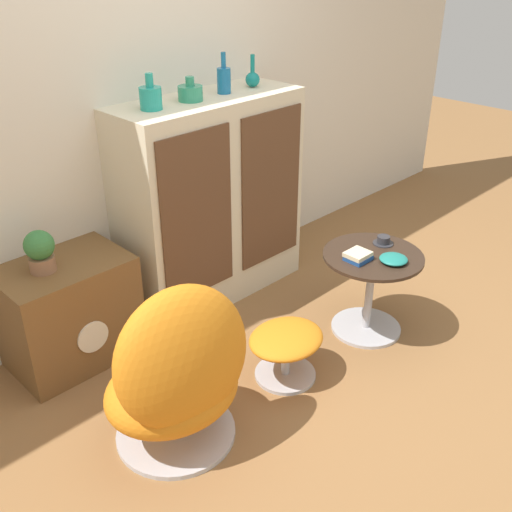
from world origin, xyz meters
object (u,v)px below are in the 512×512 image
(vase_leftmost, at_px, (151,97))
(book_stack, at_px, (358,256))
(vase_inner_right, at_px, (224,79))
(potted_plant, at_px, (40,250))
(sideboard, at_px, (211,201))
(vase_rightmost, at_px, (253,78))
(teacup, at_px, (383,241))
(bowl, at_px, (394,259))
(egg_chair, at_px, (178,376))
(coffee_table, at_px, (370,284))
(tv_console, at_px, (69,312))
(ottoman, at_px, (286,344))
(vase_inner_left, at_px, (190,92))

(vase_leftmost, bearing_deg, book_stack, -57.78)
(vase_inner_right, height_order, potted_plant, vase_inner_right)
(sideboard, bearing_deg, vase_rightmost, 0.62)
(sideboard, height_order, vase_leftmost, vase_leftmost)
(vase_leftmost, distance_m, vase_rightmost, 0.73)
(teacup, xyz_separation_m, bowl, (-0.14, -0.16, -0.00))
(egg_chair, relative_size, book_stack, 6.43)
(coffee_table, xyz_separation_m, bowl, (0.01, -0.12, 0.21))
(tv_console, distance_m, vase_rightmost, 1.68)
(vase_inner_right, distance_m, teacup, 1.27)
(vase_rightmost, bearing_deg, potted_plant, 179.91)
(book_stack, bearing_deg, coffee_table, -12.31)
(sideboard, xyz_separation_m, coffee_table, (0.33, -0.95, -0.32))
(ottoman, height_order, vase_rightmost, vase_rightmost)
(egg_chair, relative_size, coffee_table, 1.52)
(sideboard, bearing_deg, bowl, -72.83)
(sideboard, height_order, coffee_table, sideboard)
(tv_console, xyz_separation_m, coffee_table, (1.32, -0.96, 0.02))
(ottoman, distance_m, bowl, 0.73)
(potted_plant, relative_size, bowl, 1.44)
(vase_leftmost, distance_m, vase_inner_right, 0.50)
(sideboard, relative_size, vase_rightmost, 6.69)
(vase_inner_left, bearing_deg, potted_plant, 179.86)
(teacup, bearing_deg, potted_plant, 149.34)
(egg_chair, height_order, coffee_table, egg_chair)
(vase_inner_right, distance_m, potted_plant, 1.37)
(ottoman, height_order, vase_inner_right, vase_inner_right)
(egg_chair, height_order, vase_inner_left, vase_inner_left)
(ottoman, xyz_separation_m, teacup, (0.79, -0.01, 0.31))
(egg_chair, relative_size, ottoman, 2.06)
(sideboard, relative_size, teacup, 10.77)
(tv_console, distance_m, potted_plant, 0.41)
(vase_inner_right, distance_m, vase_rightmost, 0.23)
(egg_chair, height_order, book_stack, egg_chair)
(ottoman, bearing_deg, sideboard, 71.03)
(coffee_table, distance_m, vase_rightmost, 1.37)
(vase_inner_right, xyz_separation_m, potted_plant, (-1.21, 0.00, -0.63))
(vase_leftmost, bearing_deg, bowl, -56.95)
(ottoman, distance_m, vase_inner_left, 1.42)
(bowl, bearing_deg, tv_console, 140.74)
(sideboard, bearing_deg, ottoman, -108.97)
(sideboard, xyz_separation_m, ottoman, (-0.31, -0.91, -0.42))
(bowl, bearing_deg, sideboard, 107.17)
(ottoman, relative_size, vase_inner_left, 3.02)
(vase_inner_right, distance_m, book_stack, 1.23)
(sideboard, height_order, teacup, sideboard)
(sideboard, distance_m, book_stack, 0.96)
(sideboard, height_order, vase_rightmost, vase_rightmost)
(sideboard, bearing_deg, tv_console, 179.67)
(ottoman, relative_size, coffee_table, 0.74)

